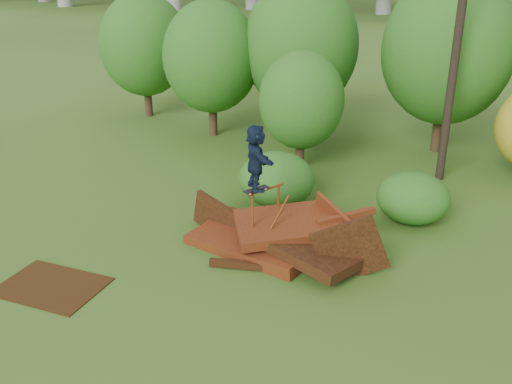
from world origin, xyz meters
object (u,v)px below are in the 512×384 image
at_px(scrap_pile, 280,237).
at_px(flat_plate, 52,286).
at_px(skater, 256,157).
at_px(utility_pole, 460,23).

distance_m(scrap_pile, flat_plate, 5.72).
relative_size(skater, utility_pole, 0.16).
relative_size(flat_plate, utility_pole, 0.23).
bearing_deg(skater, flat_plate, 93.69).
relative_size(scrap_pile, utility_pole, 0.57).
bearing_deg(scrap_pile, utility_pole, 64.13).
xyz_separation_m(skater, flat_plate, (-3.83, -3.34, -2.61)).
height_order(scrap_pile, utility_pole, utility_pole).
height_order(scrap_pile, flat_plate, scrap_pile).
xyz_separation_m(skater, utility_pole, (3.93, 7.25, 2.58)).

